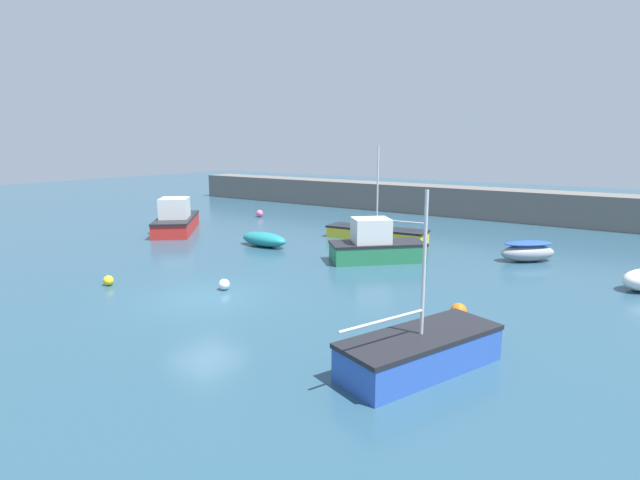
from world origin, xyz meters
name	(u,v)px	position (x,y,z in m)	size (l,w,h in m)	color
ground_plane	(205,301)	(0.00, 0.00, -0.10)	(120.00, 120.00, 0.20)	#284C60
harbor_breakwater	(455,201)	(0.00, 26.17, 1.12)	(53.02, 2.95, 2.24)	#66605B
rowboat_with_red_cover	(528,251)	(8.44, 13.09, 0.50)	(2.75, 2.67, 1.00)	gray
motorboat_with_cabin	(176,220)	(-12.07, 8.57, 0.78)	(5.63, 5.94, 2.23)	red
rowboat_white_midwater	(264,239)	(-4.43, 8.40, 0.39)	(3.06, 1.25, 0.79)	teal
sailboat_twin_hulled	(420,351)	(9.01, -0.91, 0.50)	(3.12, 4.87, 4.61)	#2D56B7
motorboat_grey_hull	(375,246)	(2.34, 8.87, 0.77)	(4.53, 4.51, 2.12)	#287A4C
sailboat_tall_mast	(377,233)	(-0.26, 13.77, 0.38)	(6.19, 2.25, 5.52)	yellow
mooring_buoy_pink	(260,213)	(-12.07, 16.58, 0.27)	(0.54, 0.54, 0.54)	#EA668C
mooring_buoy_yellow	(108,280)	(-4.49, -1.06, 0.20)	(0.41, 0.41, 0.41)	yellow
mooring_buoy_white	(224,284)	(-0.19, 1.21, 0.22)	(0.44, 0.44, 0.44)	white
mooring_buoy_orange	(459,311)	(8.51, 3.30, 0.27)	(0.53, 0.53, 0.53)	orange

